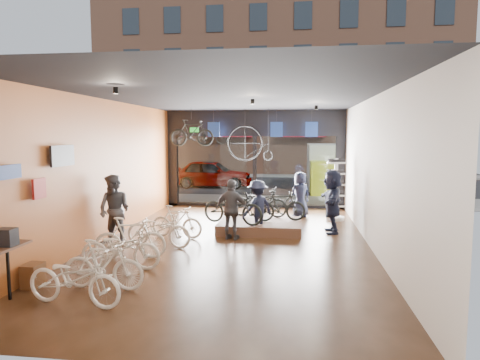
% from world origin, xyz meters
% --- Properties ---
extents(ground_plane, '(7.00, 12.00, 0.04)m').
position_xyz_m(ground_plane, '(0.00, 0.00, -0.02)').
color(ground_plane, black).
rests_on(ground_plane, ground).
extents(ceiling, '(7.00, 12.00, 0.04)m').
position_xyz_m(ceiling, '(0.00, 0.00, 3.82)').
color(ceiling, black).
rests_on(ceiling, ground).
extents(wall_left, '(0.04, 12.00, 3.80)m').
position_xyz_m(wall_left, '(-3.52, 0.00, 1.90)').
color(wall_left, '#AF5A22').
rests_on(wall_left, ground).
extents(wall_right, '(0.04, 12.00, 3.80)m').
position_xyz_m(wall_right, '(3.52, 0.00, 1.90)').
color(wall_right, beige).
rests_on(wall_right, ground).
extents(wall_back, '(7.00, 0.04, 3.80)m').
position_xyz_m(wall_back, '(0.00, -6.02, 1.90)').
color(wall_back, beige).
rests_on(wall_back, ground).
extents(storefront, '(7.00, 0.26, 3.80)m').
position_xyz_m(storefront, '(0.00, 6.00, 1.90)').
color(storefront, black).
rests_on(storefront, ground).
extents(exit_sign, '(0.35, 0.06, 0.18)m').
position_xyz_m(exit_sign, '(-2.40, 5.88, 3.05)').
color(exit_sign, '#198C26').
rests_on(exit_sign, storefront).
extents(street_road, '(30.00, 18.00, 0.02)m').
position_xyz_m(street_road, '(0.00, 15.00, -0.01)').
color(street_road, black).
rests_on(street_road, ground).
extents(sidewalk_near, '(30.00, 2.40, 0.12)m').
position_xyz_m(sidewalk_near, '(0.00, 7.20, 0.06)').
color(sidewalk_near, slate).
rests_on(sidewalk_near, ground).
extents(sidewalk_far, '(30.00, 2.00, 0.12)m').
position_xyz_m(sidewalk_far, '(0.00, 19.00, 0.06)').
color(sidewalk_far, slate).
rests_on(sidewalk_far, ground).
extents(opposite_building, '(26.00, 5.00, 14.00)m').
position_xyz_m(opposite_building, '(0.00, 21.50, 7.00)').
color(opposite_building, brown).
rests_on(opposite_building, ground).
extents(street_car, '(4.42, 1.78, 1.50)m').
position_xyz_m(street_car, '(-2.94, 12.00, 0.75)').
color(street_car, gray).
rests_on(street_car, street_road).
extents(box_truck, '(2.00, 6.01, 2.37)m').
position_xyz_m(box_truck, '(3.27, 11.00, 1.18)').
color(box_truck, silver).
rests_on(box_truck, street_road).
extents(floor_bike_0, '(1.83, 0.87, 0.93)m').
position_xyz_m(floor_bike_0, '(-2.05, -4.33, 0.46)').
color(floor_bike_0, silver).
rests_on(floor_bike_0, ground_plane).
extents(floor_bike_1, '(1.58, 0.49, 0.94)m').
position_xyz_m(floor_bike_1, '(-1.90, -3.57, 0.47)').
color(floor_bike_1, silver).
rests_on(floor_bike_1, ground_plane).
extents(floor_bike_2, '(1.74, 0.67, 0.90)m').
position_xyz_m(floor_bike_2, '(-2.08, -2.36, 0.45)').
color(floor_bike_2, silver).
rests_on(floor_bike_2, ground_plane).
extents(floor_bike_3, '(1.69, 0.76, 0.98)m').
position_xyz_m(floor_bike_3, '(-2.15, -1.64, 0.49)').
color(floor_bike_3, silver).
rests_on(floor_bike_3, ground_plane).
extents(floor_bike_4, '(1.81, 0.85, 0.92)m').
position_xyz_m(floor_bike_4, '(-1.84, -0.51, 0.46)').
color(floor_bike_4, silver).
rests_on(floor_bike_4, ground_plane).
extents(floor_bike_5, '(1.56, 0.67, 0.91)m').
position_xyz_m(floor_bike_5, '(-1.66, 0.51, 0.45)').
color(floor_bike_5, silver).
rests_on(floor_bike_5, ground_plane).
extents(display_platform, '(2.40, 1.80, 0.30)m').
position_xyz_m(display_platform, '(0.57, 1.62, 0.15)').
color(display_platform, '#462F21').
rests_on(display_platform, ground_plane).
extents(display_bike_left, '(1.99, 1.24, 0.98)m').
position_xyz_m(display_bike_left, '(-0.17, 1.13, 0.79)').
color(display_bike_left, black).
rests_on(display_bike_left, display_platform).
extents(display_bike_mid, '(1.59, 0.76, 0.92)m').
position_xyz_m(display_bike_mid, '(1.17, 1.69, 0.76)').
color(display_bike_mid, black).
rests_on(display_bike_mid, display_platform).
extents(display_bike_right, '(1.83, 0.84, 0.93)m').
position_xyz_m(display_bike_right, '(0.48, 2.32, 0.76)').
color(display_bike_right, black).
rests_on(display_bike_right, display_platform).
extents(customer_1, '(1.04, 0.90, 1.84)m').
position_xyz_m(customer_1, '(-3.00, -0.52, 0.92)').
color(customer_1, '#3F3F44').
rests_on(customer_1, ground_plane).
extents(customer_2, '(1.04, 0.62, 1.65)m').
position_xyz_m(customer_2, '(-0.11, 0.52, 0.83)').
color(customer_2, '#3F3F44').
rests_on(customer_2, ground_plane).
extents(customer_3, '(1.13, 1.12, 1.56)m').
position_xyz_m(customer_3, '(0.53, 1.22, 0.78)').
color(customer_3, '#161C33').
rests_on(customer_3, ground_plane).
extents(customer_4, '(0.92, 0.83, 1.57)m').
position_xyz_m(customer_4, '(1.78, 4.00, 0.79)').
color(customer_4, '#161C33').
rests_on(customer_4, ground_plane).
extents(customer_5, '(0.57, 1.71, 1.84)m').
position_xyz_m(customer_5, '(2.67, 1.70, 0.92)').
color(customer_5, '#161C33').
rests_on(customer_5, ground_plane).
extents(sunglasses_rack, '(0.71, 0.63, 2.07)m').
position_xyz_m(sunglasses_rack, '(2.95, 3.65, 1.04)').
color(sunglasses_rack, white).
rests_on(sunglasses_rack, ground_plane).
extents(wall_merch, '(0.40, 2.40, 2.60)m').
position_xyz_m(wall_merch, '(-3.38, -3.50, 1.30)').
color(wall_merch, navy).
rests_on(wall_merch, wall_left).
extents(penny_farthing, '(1.60, 0.06, 1.28)m').
position_xyz_m(penny_farthing, '(0.03, 4.61, 2.50)').
color(penny_farthing, black).
rests_on(penny_farthing, ceiling).
extents(hung_bike, '(1.61, 0.55, 0.95)m').
position_xyz_m(hung_bike, '(-2.11, 4.20, 2.93)').
color(hung_bike, black).
rests_on(hung_bike, ceiling).
extents(jersey_left, '(0.45, 0.03, 0.55)m').
position_xyz_m(jersey_left, '(-1.49, 5.20, 3.05)').
color(jersey_left, '#1E3F99').
rests_on(jersey_left, ceiling).
extents(jersey_mid, '(0.45, 0.03, 0.55)m').
position_xyz_m(jersey_mid, '(0.88, 5.20, 3.05)').
color(jersey_mid, '#1E3F99').
rests_on(jersey_mid, ceiling).
extents(jersey_right, '(0.45, 0.03, 0.55)m').
position_xyz_m(jersey_right, '(2.17, 5.20, 3.05)').
color(jersey_right, '#1E3F99').
rests_on(jersey_right, ceiling).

